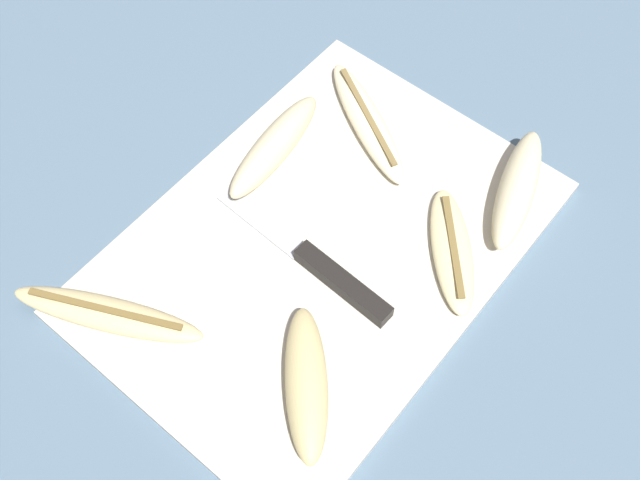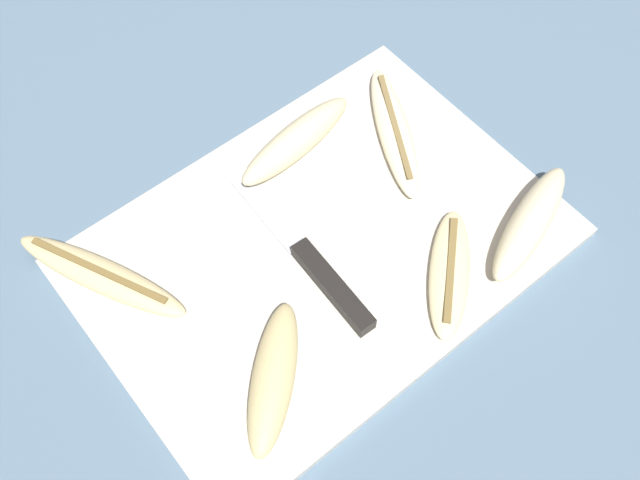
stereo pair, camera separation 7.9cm
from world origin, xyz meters
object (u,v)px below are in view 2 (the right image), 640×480
at_px(banana_bright_far, 394,131).
at_px(banana_pale_long, 530,222).
at_px(banana_cream_curved, 296,140).
at_px(banana_spotted_left, 273,377).
at_px(banana_mellow_near, 101,275).
at_px(banana_soft_right, 449,273).
at_px(knife, 322,274).

xyz_separation_m(banana_bright_far, banana_pale_long, (0.02, -0.19, 0.01)).
relative_size(banana_bright_far, banana_cream_curved, 1.09).
bearing_deg(banana_spotted_left, banana_cream_curved, 47.38).
distance_m(banana_mellow_near, banana_soft_right, 0.36).
xyz_separation_m(banana_mellow_near, banana_spotted_left, (0.07, -0.20, 0.01)).
bearing_deg(banana_cream_curved, banana_spotted_left, -132.62).
bearing_deg(banana_soft_right, banana_spotted_left, 173.83).
xyz_separation_m(knife, banana_cream_curved, (0.08, 0.15, 0.01)).
relative_size(banana_mellow_near, banana_spotted_left, 1.40).
relative_size(knife, banana_spotted_left, 1.66).
relative_size(banana_spotted_left, banana_cream_curved, 0.84).
bearing_deg(banana_spotted_left, knife, 28.77).
bearing_deg(knife, banana_soft_right, -36.11).
bearing_deg(banana_mellow_near, banana_soft_right, -38.55).
distance_m(banana_bright_far, banana_spotted_left, 0.33).
bearing_deg(banana_spotted_left, banana_mellow_near, 109.17).
height_order(knife, banana_mellow_near, banana_mellow_near).
relative_size(knife, banana_pale_long, 1.41).
distance_m(banana_spotted_left, banana_pale_long, 0.32).
relative_size(banana_mellow_near, banana_cream_curved, 1.18).
relative_size(banana_spotted_left, banana_soft_right, 1.01).
bearing_deg(banana_bright_far, banana_spotted_left, -152.56).
height_order(banana_mellow_near, banana_spotted_left, banana_spotted_left).
bearing_deg(banana_soft_right, banana_bright_far, 65.47).
distance_m(banana_mellow_near, banana_spotted_left, 0.21).
height_order(banana_spotted_left, banana_cream_curved, banana_cream_curved).
height_order(banana_mellow_near, banana_cream_curved, banana_cream_curved).
distance_m(banana_cream_curved, banana_soft_right, 0.23).
height_order(banana_mellow_near, banana_soft_right, banana_mellow_near).
relative_size(banana_spotted_left, banana_pale_long, 0.85).
xyz_separation_m(banana_bright_far, banana_cream_curved, (-0.10, 0.06, 0.01)).
bearing_deg(banana_pale_long, banana_spotted_left, 173.48).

